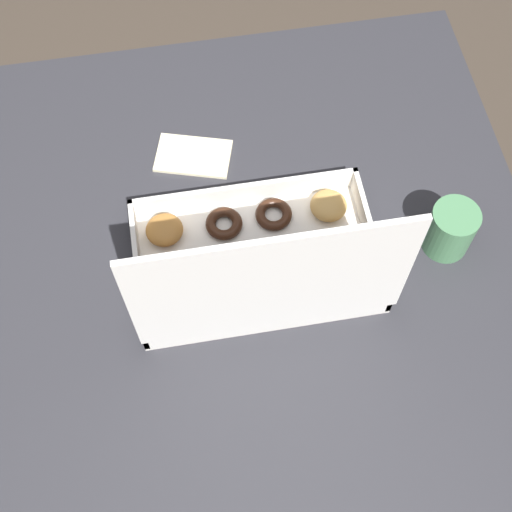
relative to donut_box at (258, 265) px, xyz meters
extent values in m
plane|color=#42382D|center=(0.05, -0.06, -0.76)|extent=(8.00, 8.00, 0.00)
cube|color=#2D2D33|center=(0.05, -0.06, -0.07)|extent=(1.03, 0.94, 0.03)
cylinder|color=#2D2D33|center=(-0.42, -0.48, -0.43)|extent=(0.06, 0.06, 0.67)
cylinder|color=#2D2D33|center=(0.52, -0.48, -0.43)|extent=(0.06, 0.06, 0.67)
cylinder|color=#2D2D33|center=(-0.42, 0.36, -0.43)|extent=(0.06, 0.06, 0.67)
cube|color=silver|center=(0.00, -0.04, -0.06)|extent=(0.38, 0.24, 0.01)
cube|color=white|center=(0.00, -0.15, -0.03)|extent=(0.38, 0.01, 0.04)
cube|color=white|center=(0.00, 0.08, -0.03)|extent=(0.38, 0.01, 0.04)
cube|color=white|center=(-0.19, -0.04, -0.03)|extent=(0.01, 0.24, 0.04)
cube|color=white|center=(0.18, -0.04, -0.03)|extent=(0.01, 0.24, 0.04)
cube|color=white|center=(0.00, 0.09, 0.12)|extent=(0.38, 0.01, 0.25)
ellipsoid|color=tan|center=(-0.14, -0.11, -0.04)|extent=(0.06, 0.06, 0.03)
torus|color=#381E11|center=(-0.05, -0.11, -0.04)|extent=(0.06, 0.06, 0.02)
torus|color=#381E11|center=(0.04, -0.11, -0.04)|extent=(0.06, 0.06, 0.02)
ellipsoid|color=#B77A38|center=(0.13, -0.11, -0.04)|extent=(0.06, 0.06, 0.03)
torus|color=tan|center=(-0.14, -0.04, -0.05)|extent=(0.06, 0.06, 0.02)
torus|color=#381E11|center=(-0.05, -0.04, -0.04)|extent=(0.06, 0.06, 0.02)
torus|color=#381E11|center=(0.04, -0.03, -0.04)|extent=(0.06, 0.06, 0.02)
ellipsoid|color=#9E6633|center=(0.13, -0.03, -0.04)|extent=(0.06, 0.06, 0.03)
ellipsoid|color=#B77A38|center=(-0.14, 0.04, -0.04)|extent=(0.06, 0.06, 0.03)
torus|color=black|center=(-0.05, 0.04, -0.04)|extent=(0.06, 0.06, 0.02)
ellipsoid|color=pink|center=(0.04, 0.04, -0.04)|extent=(0.06, 0.06, 0.03)
ellipsoid|color=#381E11|center=(0.13, 0.04, -0.04)|extent=(0.06, 0.06, 0.03)
cylinder|color=#4C8456|center=(-0.31, -0.02, -0.01)|extent=(0.08, 0.08, 0.09)
cylinder|color=black|center=(-0.31, -0.02, 0.03)|extent=(0.06, 0.06, 0.01)
cube|color=beige|center=(0.07, -0.26, -0.06)|extent=(0.15, 0.11, 0.01)
camera|label=1|loc=(0.08, 0.48, 0.96)|focal=50.00mm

